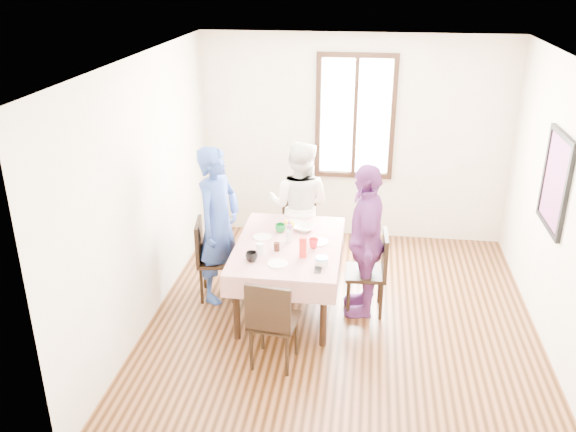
# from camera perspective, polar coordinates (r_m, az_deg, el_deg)

# --- Properties ---
(ground) EXTENTS (4.50, 4.50, 0.00)m
(ground) POSITION_cam_1_polar(r_m,az_deg,el_deg) (6.47, 5.06, -9.88)
(ground) COLOR black
(ground) RESTS_ON ground
(back_wall) EXTENTS (4.00, 0.00, 4.00)m
(back_wall) POSITION_cam_1_polar(r_m,az_deg,el_deg) (7.99, 6.28, 7.21)
(back_wall) COLOR beige
(back_wall) RESTS_ON ground
(right_wall) EXTENTS (0.00, 4.50, 4.50)m
(right_wall) POSITION_cam_1_polar(r_m,az_deg,el_deg) (6.13, 24.53, 0.26)
(right_wall) COLOR beige
(right_wall) RESTS_ON ground
(window_frame) EXTENTS (1.02, 0.06, 1.62)m
(window_frame) POSITION_cam_1_polar(r_m,az_deg,el_deg) (7.89, 6.37, 9.26)
(window_frame) COLOR black
(window_frame) RESTS_ON back_wall
(window_pane) EXTENTS (0.90, 0.02, 1.50)m
(window_pane) POSITION_cam_1_polar(r_m,az_deg,el_deg) (7.90, 6.37, 9.28)
(window_pane) COLOR white
(window_pane) RESTS_ON back_wall
(art_poster) EXTENTS (0.04, 0.76, 0.96)m
(art_poster) POSITION_cam_1_polar(r_m,az_deg,el_deg) (6.33, 23.96, 2.98)
(art_poster) COLOR red
(art_poster) RESTS_ON right_wall
(dining_table) EXTENTS (0.98, 1.45, 0.75)m
(dining_table) POSITION_cam_1_polar(r_m,az_deg,el_deg) (6.51, 0.06, -5.72)
(dining_table) COLOR black
(dining_table) RESTS_ON ground
(tablecloth) EXTENTS (1.10, 1.57, 0.01)m
(tablecloth) POSITION_cam_1_polar(r_m,az_deg,el_deg) (6.34, 0.06, -2.69)
(tablecloth) COLOR #610003
(tablecloth) RESTS_ON dining_table
(chair_left) EXTENTS (0.48, 0.48, 0.91)m
(chair_left) POSITION_cam_1_polar(r_m,az_deg,el_deg) (6.73, -6.69, -4.08)
(chair_left) COLOR black
(chair_left) RESTS_ON ground
(chair_right) EXTENTS (0.44, 0.44, 0.91)m
(chair_right) POSITION_cam_1_polar(r_m,az_deg,el_deg) (6.47, 7.32, -5.33)
(chair_right) COLOR black
(chair_right) RESTS_ON ground
(chair_far) EXTENTS (0.48, 0.48, 0.91)m
(chair_far) POSITION_cam_1_polar(r_m,az_deg,el_deg) (7.36, 1.10, -1.48)
(chair_far) COLOR black
(chair_far) RESTS_ON ground
(chair_near) EXTENTS (0.47, 0.47, 0.91)m
(chair_near) POSITION_cam_1_polar(r_m,az_deg,el_deg) (5.62, -1.32, -9.82)
(chair_near) COLOR black
(chair_near) RESTS_ON ground
(person_left) EXTENTS (0.61, 0.74, 1.74)m
(person_left) POSITION_cam_1_polar(r_m,az_deg,el_deg) (6.55, -6.67, -0.85)
(person_left) COLOR #29438E
(person_left) RESTS_ON ground
(person_far) EXTENTS (0.88, 0.74, 1.59)m
(person_far) POSITION_cam_1_polar(r_m,az_deg,el_deg) (7.21, 1.10, 0.93)
(person_far) COLOR white
(person_far) RESTS_ON ground
(person_right) EXTENTS (0.46, 0.99, 1.66)m
(person_right) POSITION_cam_1_polar(r_m,az_deg,el_deg) (6.30, 7.29, -2.30)
(person_right) COLOR #6D2F73
(person_right) RESTS_ON ground
(mug_black) EXTENTS (0.14, 0.14, 0.09)m
(mug_black) POSITION_cam_1_polar(r_m,az_deg,el_deg) (5.97, -3.46, -3.85)
(mug_black) COLOR black
(mug_black) RESTS_ON tablecloth
(mug_flag) EXTENTS (0.14, 0.14, 0.10)m
(mug_flag) POSITION_cam_1_polar(r_m,az_deg,el_deg) (6.23, 2.42, -2.60)
(mug_flag) COLOR red
(mug_flag) RESTS_ON tablecloth
(mug_green) EXTENTS (0.15, 0.15, 0.09)m
(mug_green) POSITION_cam_1_polar(r_m,az_deg,el_deg) (6.59, -0.72, -1.14)
(mug_green) COLOR #0C7226
(mug_green) RESTS_ON tablecloth
(serving_bowl) EXTENTS (0.27, 0.27, 0.05)m
(serving_bowl) POSITION_cam_1_polar(r_m,az_deg,el_deg) (6.63, 1.51, -1.16)
(serving_bowl) COLOR white
(serving_bowl) RESTS_ON tablecloth
(juice_carton) EXTENTS (0.07, 0.07, 0.21)m
(juice_carton) POSITION_cam_1_polar(r_m,az_deg,el_deg) (6.02, 1.43, -2.95)
(juice_carton) COLOR red
(juice_carton) RESTS_ON tablecloth
(butter_tub) EXTENTS (0.13, 0.13, 0.07)m
(butter_tub) POSITION_cam_1_polar(r_m,az_deg,el_deg) (5.91, 3.19, -4.31)
(butter_tub) COLOR white
(butter_tub) RESTS_ON tablecloth
(jam_jar) EXTENTS (0.06, 0.06, 0.09)m
(jam_jar) POSITION_cam_1_polar(r_m,az_deg,el_deg) (6.17, -1.08, -2.92)
(jam_jar) COLOR black
(jam_jar) RESTS_ON tablecloth
(drinking_glass) EXTENTS (0.08, 0.08, 0.11)m
(drinking_glass) POSITION_cam_1_polar(r_m,az_deg,el_deg) (6.12, -2.67, -3.06)
(drinking_glass) COLOR silver
(drinking_glass) RESTS_ON tablecloth
(smartphone) EXTENTS (0.07, 0.14, 0.01)m
(smartphone) POSITION_cam_1_polar(r_m,az_deg,el_deg) (5.81, 2.83, -5.10)
(smartphone) COLOR black
(smartphone) RESTS_ON tablecloth
(flower_vase) EXTENTS (0.06, 0.06, 0.13)m
(flower_vase) POSITION_cam_1_polar(r_m,az_deg,el_deg) (6.35, 0.11, -1.92)
(flower_vase) COLOR silver
(flower_vase) RESTS_ON tablecloth
(plate_left) EXTENTS (0.20, 0.20, 0.01)m
(plate_left) POSITION_cam_1_polar(r_m,az_deg,el_deg) (6.48, -2.46, -2.01)
(plate_left) COLOR white
(plate_left) RESTS_ON tablecloth
(plate_right) EXTENTS (0.20, 0.20, 0.01)m
(plate_right) POSITION_cam_1_polar(r_m,az_deg,el_deg) (6.37, 2.88, -2.48)
(plate_right) COLOR white
(plate_right) RESTS_ON tablecloth
(plate_far) EXTENTS (0.20, 0.20, 0.01)m
(plate_far) POSITION_cam_1_polar(r_m,az_deg,el_deg) (6.83, 0.52, -0.62)
(plate_far) COLOR white
(plate_far) RESTS_ON tablecloth
(plate_near) EXTENTS (0.20, 0.20, 0.01)m
(plate_near) POSITION_cam_1_polar(r_m,az_deg,el_deg) (5.92, -0.98, -4.52)
(plate_near) COLOR white
(plate_near) RESTS_ON tablecloth
(butter_lid) EXTENTS (0.12, 0.12, 0.01)m
(butter_lid) POSITION_cam_1_polar(r_m,az_deg,el_deg) (5.89, 3.20, -3.97)
(butter_lid) COLOR blue
(butter_lid) RESTS_ON butter_tub
(flower_bunch) EXTENTS (0.09, 0.09, 0.10)m
(flower_bunch) POSITION_cam_1_polar(r_m,az_deg,el_deg) (6.31, 0.11, -0.97)
(flower_bunch) COLOR yellow
(flower_bunch) RESTS_ON flower_vase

